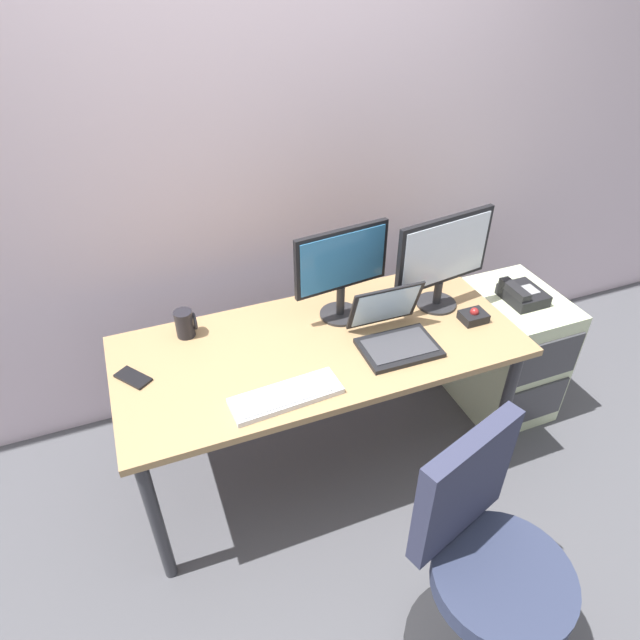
% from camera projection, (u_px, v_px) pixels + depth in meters
% --- Properties ---
extents(ground_plane, '(8.00, 8.00, 0.00)m').
position_uv_depth(ground_plane, '(320.00, 460.00, 2.69)').
color(ground_plane, '#4A4A4F').
extents(back_wall, '(6.00, 0.10, 2.80)m').
position_uv_depth(back_wall, '(260.00, 130.00, 2.40)').
color(back_wall, silver).
rests_on(back_wall, ground).
extents(desk, '(1.66, 0.74, 0.73)m').
position_uv_depth(desk, '(320.00, 357.00, 2.30)').
color(desk, '#9C7A51').
rests_on(desk, ground).
extents(file_cabinet, '(0.42, 0.53, 0.67)m').
position_uv_depth(file_cabinet, '(506.00, 352.00, 2.84)').
color(file_cabinet, beige).
rests_on(file_cabinet, ground).
extents(desk_phone, '(0.17, 0.20, 0.09)m').
position_uv_depth(desk_phone, '(522.00, 294.00, 2.60)').
color(desk_phone, black).
rests_on(desk_phone, file_cabinet).
extents(office_chair, '(0.52, 0.54, 0.97)m').
position_uv_depth(office_chair, '(484.00, 574.00, 1.76)').
color(office_chair, black).
rests_on(office_chair, ground).
extents(monitor_main, '(0.48, 0.18, 0.43)m').
position_uv_depth(monitor_main, '(443.00, 257.00, 2.34)').
color(monitor_main, '#262628').
rests_on(monitor_main, desk).
extents(monitor_side, '(0.43, 0.18, 0.42)m').
position_uv_depth(monitor_side, '(342.00, 267.00, 2.27)').
color(monitor_side, '#262628').
rests_on(monitor_side, desk).
extents(keyboard, '(0.42, 0.16, 0.03)m').
position_uv_depth(keyboard, '(286.00, 395.00, 1.99)').
color(keyboard, silver).
rests_on(keyboard, desk).
extents(laptop, '(0.32, 0.30, 0.23)m').
position_uv_depth(laptop, '(394.00, 332.00, 2.23)').
color(laptop, black).
rests_on(laptop, desk).
extents(trackball_mouse, '(0.11, 0.09, 0.07)m').
position_uv_depth(trackball_mouse, '(473.00, 316.00, 2.37)').
color(trackball_mouse, black).
rests_on(trackball_mouse, desk).
extents(coffee_mug, '(0.09, 0.08, 0.12)m').
position_uv_depth(coffee_mug, '(185.00, 323.00, 2.27)').
color(coffee_mug, black).
rests_on(coffee_mug, desk).
extents(cell_phone, '(0.14, 0.15, 0.01)m').
position_uv_depth(cell_phone, '(133.00, 378.00, 2.08)').
color(cell_phone, black).
rests_on(cell_phone, desk).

